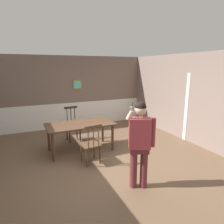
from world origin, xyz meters
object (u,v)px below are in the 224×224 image
Objects in this scene: chair_by_doorway at (73,125)px; person_figure at (140,140)px; chair_near_window at (91,144)px; dining_table at (80,127)px.

person_figure is (0.54, -2.99, 0.47)m from chair_by_doorway.
person_figure reaches higher than chair_near_window.
dining_table is 1.08× the size of person_figure.
chair_near_window is at bearing -42.54° from person_figure.
person_figure reaches higher than chair_by_doorway.
dining_table is at bearing -50.50° from person_figure.
dining_table is at bearing 85.73° from chair_near_window.
dining_table is 0.87m from chair_near_window.
chair_by_doorway is at bearing 85.68° from chair_near_window.
chair_near_window is (0.01, -0.85, -0.20)m from dining_table.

